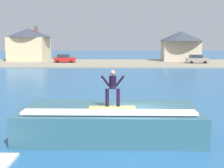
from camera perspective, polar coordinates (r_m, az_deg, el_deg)
The scene contains 9 objects.
ground_plane at distance 13.04m, azimuth 4.19°, elevation -11.52°, with size 260.00×260.00×0.00m, color #2A6194.
wave_crest at distance 13.71m, azimuth -0.43°, elevation -7.35°, with size 8.32×4.07×1.51m.
surfboard at distance 12.78m, azimuth 0.02°, elevation -4.68°, with size 2.07×0.43×0.06m.
surfer at distance 12.66m, azimuth 0.14°, elevation -0.44°, with size 1.06×0.32×1.64m.
shoreline_bank at distance 58.51m, azimuth 1.91°, elevation 4.24°, with size 120.00×20.98×0.18m.
car_near_shore at distance 59.23m, azimuth -9.46°, elevation 5.01°, with size 4.22×2.08×1.86m.
car_far_shore at distance 59.21m, azimuth 16.59°, elevation 4.77°, with size 4.14×2.08×1.86m.
house_with_chimney at distance 67.64m, azimuth -16.20°, elevation 7.86°, with size 10.29×10.29×7.76m.
house_gabled_white at distance 64.95m, azimuth 13.59°, elevation 7.90°, with size 9.80×9.80×6.69m.
Camera 1 is at (-0.67, -12.23, 4.46)m, focal length 45.69 mm.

